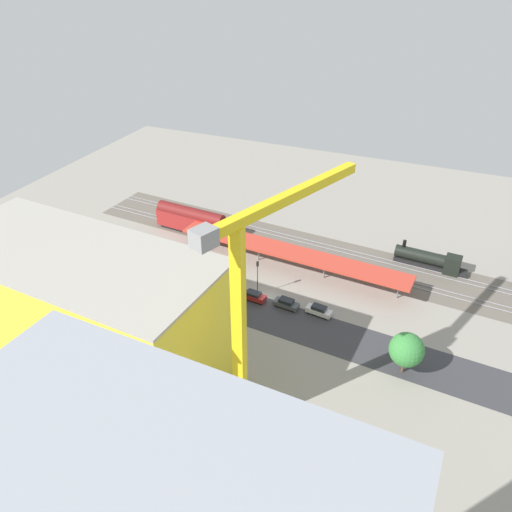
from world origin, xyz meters
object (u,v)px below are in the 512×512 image
Objects in this scene: parked_car_1 at (286,304)px; traffic_light at (257,273)px; freight_coach_far at (191,219)px; parked_car_6 at (140,266)px; parked_car_3 at (225,286)px; street_tree_2 at (133,279)px; platform_canopy_near at (291,252)px; box_truck_2 at (89,286)px; tower_crane at (252,304)px; box_truck_0 at (97,285)px; box_truck_1 at (173,305)px; street_tree_0 at (170,283)px; parked_car_4 at (194,281)px; parked_car_2 at (254,296)px; street_tree_1 at (407,350)px; construction_building at (84,312)px; locomotive at (431,261)px; parked_car_0 at (319,311)px; parked_car_5 at (168,274)px.

traffic_light is at bearing -13.79° from parked_car_1.
freight_coach_far is 3.73× the size of parked_car_6.
parked_car_3 is 0.61× the size of street_tree_2.
platform_canopy_near reaches higher than box_truck_2.
tower_crane is 44.59m from box_truck_0.
street_tree_0 is (1.16, -1.40, 3.35)m from box_truck_1.
parked_car_4 is at bearing 39.49° from platform_canopy_near.
parked_car_2 is 0.15× the size of tower_crane.
parked_car_2 is at bearing -15.59° from street_tree_1.
parked_car_6 is at bearing 3.42° from traffic_light.
street_tree_1 is 29.81m from traffic_light.
box_truck_2 is at bearing 16.37° from parked_car_1.
street_tree_1 reaches higher than platform_canopy_near.
parked_car_3 is 6.22m from parked_car_4.
construction_building is (-8.51, 24.93, 9.06)m from parked_car_6.
box_truck_1 is at bearing 175.19° from street_tree_2.
street_tree_0 is (6.44, 8.64, 4.36)m from parked_car_3.
platform_canopy_near is at bearing -102.02° from parked_car_2.
box_truck_1 is 1.24× the size of street_tree_0.
locomotive is at bearing -90.95° from street_tree_1.
street_tree_0 reaches higher than street_tree_1.
parked_car_0 is at bearing 173.96° from traffic_light.
street_tree_1 is at bearing 153.18° from freight_coach_far.
box_truck_1 is 1.20× the size of box_truck_2.
parked_car_4 is 0.58× the size of street_tree_0.
parked_car_0 is at bearing -27.94° from street_tree_1.
platform_canopy_near is 24.64m from parked_car_5.
parked_car_6 is (18.70, 0.65, 0.01)m from parked_car_3.
construction_building is 4.88× the size of box_truck_2.
parked_car_6 is at bearing -34.90° from tower_crane.
parked_car_0 is (-9.66, 11.99, -3.02)m from platform_canopy_near.
parked_car_5 is (24.75, 0.07, -0.04)m from parked_car_1.
box_truck_2 is (35.48, 10.42, 0.79)m from parked_car_1.
parked_car_6 is 53.93m from street_tree_1.
street_tree_0 is at bearing -0.32° from street_tree_1.
freight_coach_far reaches higher than parked_car_4.
street_tree_1 is (-40.91, 0.23, -0.63)m from street_tree_0.
box_truck_0 is (11.38, -15.17, -8.23)m from construction_building.
parked_car_5 is 0.46× the size of box_truck_1.
tower_crane is 3.16× the size of box_truck_1.
locomotive is 65.64m from box_truck_0.
tower_crane reaches higher than parked_car_2.
platform_canopy_near reaches higher than parked_car_3.
box_truck_2 is (6.08, 28.18, -1.68)m from freight_coach_far.
freight_coach_far is at bearing -31.13° from parked_car_1.
parked_car_3 is 18.71m from parked_car_6.
platform_canopy_near reaches higher than box_truck_1.
parked_car_4 is 38.07m from tower_crane.
freight_coach_far reaches higher than parked_car_5.
parked_car_1 is 31.29m from parked_car_6.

